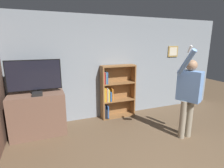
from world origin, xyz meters
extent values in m
cube|color=gray|center=(0.00, 3.17, 1.35)|extent=(7.09, 0.06, 2.70)
cube|color=#AD8942|center=(2.02, 3.13, 1.76)|extent=(0.35, 0.02, 0.32)
cube|color=beige|center=(2.02, 3.11, 1.76)|extent=(0.27, 0.01, 0.25)
cube|color=brown|center=(-1.89, 2.75, 0.47)|extent=(1.15, 0.64, 0.94)
cylinder|color=black|center=(-1.89, 2.81, 0.96)|extent=(0.22, 0.22, 0.03)
cylinder|color=black|center=(-1.89, 2.81, 1.00)|extent=(0.06, 0.06, 0.05)
cube|color=black|center=(-1.89, 2.81, 1.34)|extent=(1.10, 0.04, 0.67)
cube|color=black|center=(-1.89, 2.78, 1.34)|extent=(1.07, 0.01, 0.63)
cube|color=black|center=(-1.86, 2.60, 0.97)|extent=(0.20, 0.22, 0.06)
cube|color=brown|center=(-0.31, 2.98, 0.72)|extent=(0.04, 0.28, 1.44)
cube|color=brown|center=(0.60, 2.98, 0.72)|extent=(0.04, 0.28, 1.44)
cube|color=brown|center=(0.14, 3.12, 0.72)|extent=(0.94, 0.01, 1.44)
cube|color=brown|center=(0.14, 2.98, 0.02)|extent=(0.87, 0.28, 0.04)
cube|color=brown|center=(0.14, 2.98, 0.48)|extent=(0.87, 0.28, 0.04)
cube|color=brown|center=(0.14, 2.98, 0.96)|extent=(0.87, 0.28, 0.04)
cube|color=brown|center=(0.14, 2.98, 1.42)|extent=(0.87, 0.28, 0.04)
cube|color=#232328|center=(-0.28, 2.94, 0.21)|extent=(0.03, 0.20, 0.39)
cube|color=#232328|center=(-0.23, 2.96, 0.14)|extent=(0.04, 0.24, 0.25)
cube|color=#2D569E|center=(-0.19, 2.95, 0.19)|extent=(0.03, 0.22, 0.35)
cube|color=gold|center=(-0.28, 2.97, 0.69)|extent=(0.03, 0.26, 0.38)
cube|color=orange|center=(-0.24, 2.96, 0.68)|extent=(0.03, 0.23, 0.36)
cube|color=beige|center=(-0.20, 2.96, 0.68)|extent=(0.02, 0.24, 0.37)
cube|color=gold|center=(-0.16, 2.96, 0.66)|extent=(0.04, 0.23, 0.33)
cube|color=#2D569E|center=(-0.11, 2.95, 0.63)|extent=(0.04, 0.22, 0.25)
cube|color=orange|center=(-0.06, 2.95, 0.66)|extent=(0.03, 0.22, 0.33)
cube|color=red|center=(-0.28, 2.95, 1.13)|extent=(0.03, 0.21, 0.31)
cube|color=#5B8E99|center=(-0.24, 2.95, 1.13)|extent=(0.02, 0.23, 0.30)
cube|color=#2D569E|center=(-0.21, 2.94, 1.13)|extent=(0.03, 0.20, 0.31)
cylinder|color=gray|center=(0.98, 1.42, 0.42)|extent=(0.13, 0.13, 0.84)
cylinder|color=gray|center=(1.16, 1.42, 0.42)|extent=(0.13, 0.13, 0.84)
cube|color=#6B93D1|center=(1.07, 1.42, 1.15)|extent=(0.39, 0.51, 0.63)
sphere|color=#9E7556|center=(1.07, 1.42, 1.58)|extent=(0.22, 0.22, 0.22)
cylinder|color=#6B93D1|center=(1.32, 1.42, 1.14)|extent=(0.09, 0.09, 0.58)
cylinder|color=#6B93D1|center=(0.81, 1.31, 1.66)|extent=(0.09, 0.41, 0.53)
cube|color=white|center=(0.81, 1.25, 1.90)|extent=(0.04, 0.09, 0.14)
camera|label=1|loc=(-1.67, -1.23, 2.02)|focal=28.00mm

